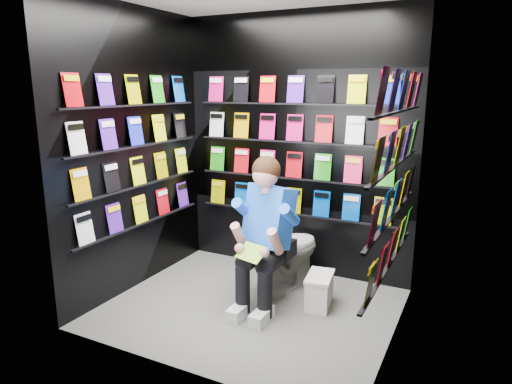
% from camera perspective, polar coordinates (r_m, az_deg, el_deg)
% --- Properties ---
extents(floor, '(2.40, 2.40, 0.00)m').
position_cam_1_polar(floor, '(4.11, -0.78, -14.27)').
color(floor, '#5D5D5B').
rests_on(floor, ground).
extents(wall_back, '(2.40, 0.04, 2.60)m').
position_cam_1_polar(wall_back, '(4.60, 4.97, 5.69)').
color(wall_back, black).
rests_on(wall_back, floor).
extents(wall_front, '(2.40, 0.04, 2.60)m').
position_cam_1_polar(wall_front, '(2.86, -10.17, 1.05)').
color(wall_front, black).
rests_on(wall_front, floor).
extents(wall_left, '(0.04, 2.00, 2.60)m').
position_cam_1_polar(wall_left, '(4.38, -14.96, 4.93)').
color(wall_left, black).
rests_on(wall_left, floor).
extents(wall_right, '(0.04, 2.00, 2.60)m').
position_cam_1_polar(wall_right, '(3.32, 17.84, 2.28)').
color(wall_right, black).
rests_on(wall_right, floor).
extents(comics_back, '(2.10, 0.06, 1.37)m').
position_cam_1_polar(comics_back, '(4.57, 4.83, 5.71)').
color(comics_back, '#F10E51').
rests_on(comics_back, wall_back).
extents(comics_left, '(0.06, 1.70, 1.37)m').
position_cam_1_polar(comics_left, '(4.36, -14.67, 4.97)').
color(comics_left, '#F10E51').
rests_on(comics_left, wall_left).
extents(comics_right, '(0.06, 1.70, 1.37)m').
position_cam_1_polar(comics_right, '(3.33, 17.33, 2.41)').
color(comics_right, '#F10E51').
rests_on(comics_right, wall_right).
extents(toilet, '(0.61, 0.84, 0.73)m').
position_cam_1_polar(toilet, '(4.40, 3.83, -7.18)').
color(toilet, white).
rests_on(toilet, floor).
extents(longbox, '(0.25, 0.38, 0.26)m').
position_cam_1_polar(longbox, '(4.12, 7.91, -12.27)').
color(longbox, white).
rests_on(longbox, floor).
extents(longbox_lid, '(0.27, 0.40, 0.03)m').
position_cam_1_polar(longbox_lid, '(4.06, 7.98, -10.41)').
color(longbox_lid, white).
rests_on(longbox_lid, longbox).
extents(reader, '(0.73, 0.90, 1.45)m').
position_cam_1_polar(reader, '(3.94, 1.75, -3.22)').
color(reader, blue).
rests_on(reader, toilet).
extents(held_comic, '(0.28, 0.21, 0.10)m').
position_cam_1_polar(held_comic, '(3.70, -0.59, -7.59)').
color(held_comic, green).
rests_on(held_comic, reader).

